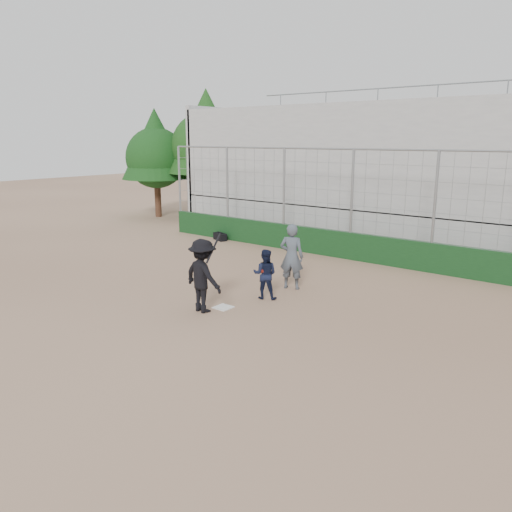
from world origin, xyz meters
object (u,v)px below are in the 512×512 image
Objects in this scene: catcher_crouched at (265,282)px; equipment_bag at (220,237)px; umpire at (292,260)px; batter_at_plate at (203,276)px.

catcher_crouched reaches higher than equipment_bag.
equipment_bag is (-6.55, 4.06, -0.72)m from umpire.
equipment_bag is (-6.54, 5.33, -0.33)m from catcher_crouched.
batter_at_plate reaches higher than catcher_crouched.
batter_at_plate is at bearing -109.18° from catcher_crouched.
catcher_crouched is at bearing 70.82° from batter_at_plate.
umpire reaches higher than equipment_bag.
batter_at_plate is at bearing 59.86° from umpire.
batter_at_plate is 2.08× the size of catcher_crouched.
batter_at_plate is 1.16× the size of umpire.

